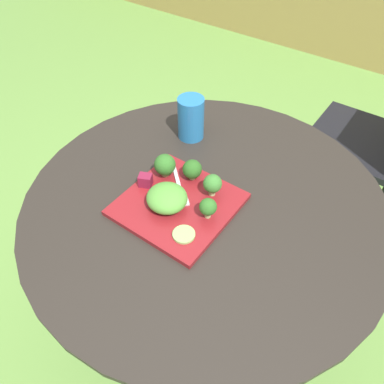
# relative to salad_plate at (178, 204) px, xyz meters

# --- Properties ---
(ground_plane) EXTENTS (12.00, 12.00, 0.00)m
(ground_plane) POSITION_rel_salad_plate_xyz_m (0.05, 0.06, -0.76)
(ground_plane) COLOR #669342
(patio_table) EXTENTS (0.98, 0.98, 0.75)m
(patio_table) POSITION_rel_salad_plate_xyz_m (0.05, 0.06, -0.25)
(patio_table) COLOR #28231E
(patio_table) RESTS_ON ground_plane
(salad_plate) EXTENTS (0.28, 0.28, 0.01)m
(salad_plate) POSITION_rel_salad_plate_xyz_m (0.00, 0.00, 0.00)
(salad_plate) COLOR maroon
(salad_plate) RESTS_ON patio_table
(drinking_glass) EXTENTS (0.08, 0.08, 0.13)m
(drinking_glass) POSITION_rel_salad_plate_xyz_m (-0.15, 0.27, 0.05)
(drinking_glass) COLOR #236BA8
(drinking_glass) RESTS_ON patio_table
(fork) EXTENTS (0.13, 0.12, 0.00)m
(fork) POSITION_rel_salad_plate_xyz_m (-0.02, 0.04, 0.01)
(fork) COLOR silver
(fork) RESTS_ON salad_plate
(lettuce_mound) EXTENTS (0.11, 0.10, 0.06)m
(lettuce_mound) POSITION_rel_salad_plate_xyz_m (-0.02, -0.02, 0.04)
(lettuce_mound) COLOR #519338
(lettuce_mound) RESTS_ON salad_plate
(broccoli_floret_0) EXTENTS (0.05, 0.05, 0.06)m
(broccoli_floret_0) POSITION_rel_salad_plate_xyz_m (0.06, 0.08, 0.04)
(broccoli_floret_0) COLOR #99B770
(broccoli_floret_0) RESTS_ON salad_plate
(broccoli_floret_1) EXTENTS (0.05, 0.05, 0.06)m
(broccoli_floret_1) POSITION_rel_salad_plate_xyz_m (-0.02, 0.10, 0.04)
(broccoli_floret_1) COLOR #99B770
(broccoli_floret_1) RESTS_ON salad_plate
(broccoli_floret_2) EXTENTS (0.06, 0.06, 0.07)m
(broccoli_floret_2) POSITION_rel_salad_plate_xyz_m (-0.09, 0.06, 0.04)
(broccoli_floret_2) COLOR #99B770
(broccoli_floret_2) RESTS_ON salad_plate
(broccoli_floret_3) EXTENTS (0.04, 0.04, 0.06)m
(broccoli_floret_3) POSITION_rel_salad_plate_xyz_m (0.09, 0.01, 0.04)
(broccoli_floret_3) COLOR #99B770
(broccoli_floret_3) RESTS_ON salad_plate
(cucumber_slice_0) EXTENTS (0.06, 0.06, 0.01)m
(cucumber_slice_0) POSITION_rel_salad_plate_xyz_m (0.08, -0.08, 0.01)
(cucumber_slice_0) COLOR #8EB766
(cucumber_slice_0) RESTS_ON salad_plate
(beet_chunk_0) EXTENTS (0.04, 0.04, 0.03)m
(beet_chunk_0) POSITION_rel_salad_plate_xyz_m (-0.11, 0.00, 0.02)
(beet_chunk_0) COLOR maroon
(beet_chunk_0) RESTS_ON salad_plate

